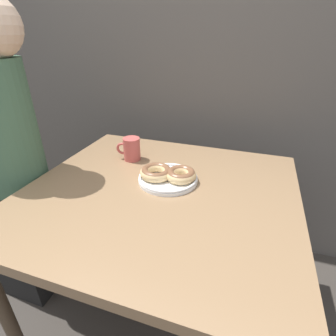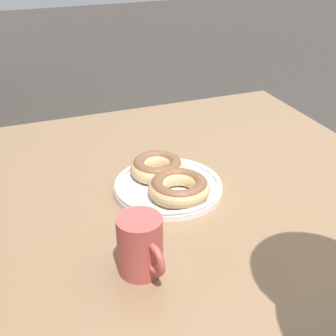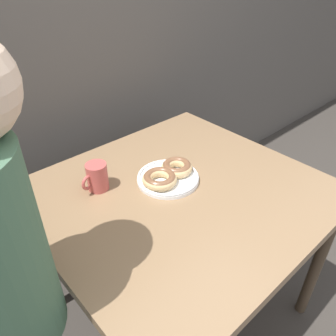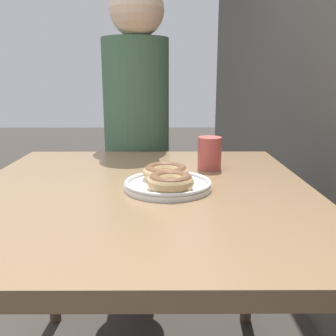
# 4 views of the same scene
# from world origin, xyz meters

# --- Properties ---
(wall_back) EXTENTS (8.00, 0.05, 2.60)m
(wall_back) POSITION_xyz_m (0.00, 1.12, 1.30)
(wall_back) COLOR #56514C
(wall_back) RESTS_ON ground_plane
(dining_table) EXTENTS (1.05, 0.98, 0.77)m
(dining_table) POSITION_xyz_m (0.00, 0.37, 0.69)
(dining_table) COLOR #846647
(dining_table) RESTS_ON ground_plane
(donut_plate) EXTENTS (0.27, 0.25, 0.06)m
(donut_plate) POSITION_xyz_m (0.01, 0.45, 0.79)
(donut_plate) COLOR white
(donut_plate) RESTS_ON dining_table
(coffee_mug) EXTENTS (0.12, 0.08, 0.11)m
(coffee_mug) POSITION_xyz_m (-0.23, 0.59, 0.82)
(coffee_mug) COLOR #B74C47
(coffee_mug) RESTS_ON dining_table
(person_figure) EXTENTS (0.41, 0.29, 1.45)m
(person_figure) POSITION_xyz_m (-0.71, 0.30, 0.76)
(person_figure) COLOR black
(person_figure) RESTS_ON ground_plane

